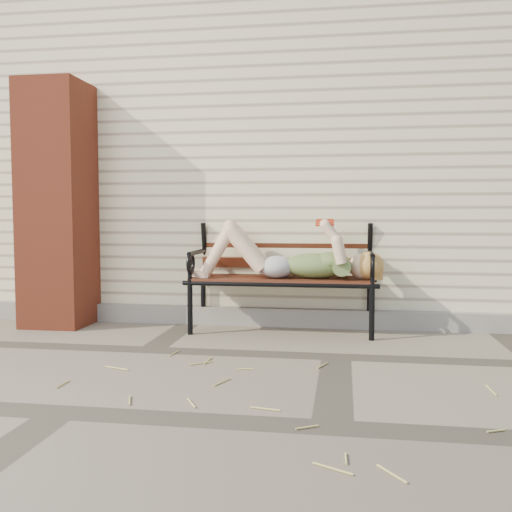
# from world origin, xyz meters

# --- Properties ---
(ground) EXTENTS (80.00, 80.00, 0.00)m
(ground) POSITION_xyz_m (0.00, 0.00, 0.00)
(ground) COLOR gray
(ground) RESTS_ON ground
(house_wall) EXTENTS (8.00, 4.00, 3.00)m
(house_wall) POSITION_xyz_m (0.00, 3.00, 1.50)
(house_wall) COLOR #F2E9BD
(house_wall) RESTS_ON ground
(house_roof) EXTENTS (8.30, 4.30, 0.30)m
(house_roof) POSITION_xyz_m (0.00, 3.00, 3.15)
(house_roof) COLOR #3F322D
(house_roof) RESTS_ON house_wall
(foundation_strip) EXTENTS (8.00, 0.10, 0.15)m
(foundation_strip) POSITION_xyz_m (0.00, 0.97, 0.07)
(foundation_strip) COLOR gray
(foundation_strip) RESTS_ON ground
(brick_pillar) EXTENTS (0.50, 0.50, 2.00)m
(brick_pillar) POSITION_xyz_m (-2.30, 0.75, 1.00)
(brick_pillar) COLOR #943721
(brick_pillar) RESTS_ON ground
(garden_bench) EXTENTS (1.55, 0.62, 1.01)m
(garden_bench) POSITION_xyz_m (-0.44, 0.84, 0.56)
(garden_bench) COLOR black
(garden_bench) RESTS_ON ground
(reading_woman) EXTENTS (1.47, 0.33, 0.46)m
(reading_woman) POSITION_xyz_m (-0.42, 0.72, 0.60)
(reading_woman) COLOR #0B3A4D
(reading_woman) RESTS_ON ground
(straw_scatter) EXTENTS (2.67, 1.72, 0.01)m
(straw_scatter) POSITION_xyz_m (-0.46, -0.88, 0.01)
(straw_scatter) COLOR #CBC063
(straw_scatter) RESTS_ON ground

